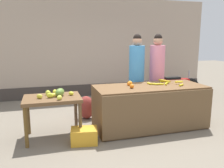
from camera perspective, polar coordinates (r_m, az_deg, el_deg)
ground_plane at (r=4.72m, az=4.95°, el=-10.78°), size 24.00×24.00×0.00m
market_wall_back at (r=7.28m, az=-3.58°, el=8.71°), size 7.23×0.23×2.97m
fruit_stall_counter at (r=4.71m, az=9.26°, el=-5.52°), size 2.18×0.93×0.84m
side_table_wooden at (r=4.22m, az=-14.44°, el=-4.48°), size 0.98×0.69×0.75m
banana_bunch_pile at (r=4.88m, az=12.95°, el=0.35°), size 0.69×0.57×0.07m
orange_pile at (r=4.51m, az=4.54°, el=-0.08°), size 0.15×0.35×0.09m
mango_papaya_pile at (r=4.22m, az=-13.39°, el=-2.23°), size 0.66×0.62×0.14m
vendor_woman_blue_shirt at (r=5.23m, az=6.05°, el=2.04°), size 0.34×0.34×1.86m
vendor_woman_pink_shirt at (r=5.43m, az=10.95°, el=2.25°), size 0.34×0.34×1.86m
parked_motorcycle at (r=6.78m, az=15.25°, el=-0.82°), size 1.60×0.18×0.88m
produce_crate at (r=4.06m, az=-6.87°, el=-12.55°), size 0.48×0.38×0.26m
produce_sack at (r=5.19m, az=-6.35°, el=-5.76°), size 0.42×0.38×0.51m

